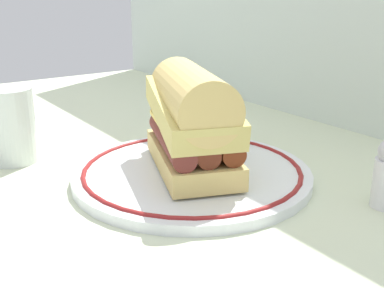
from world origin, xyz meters
The scene contains 4 objects.
ground_plane centered at (0.00, 0.00, 0.00)m, with size 1.50×1.50×0.00m, color beige.
plate centered at (0.01, 0.01, 0.01)m, with size 0.29×0.29×0.01m.
sausage_sandwich centered at (0.01, 0.01, 0.08)m, with size 0.19×0.14×0.12m.
drinking_glass centered at (-0.18, -0.15, 0.04)m, with size 0.06×0.06×0.10m.
Camera 1 is at (0.45, -0.30, 0.23)m, focal length 44.45 mm.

